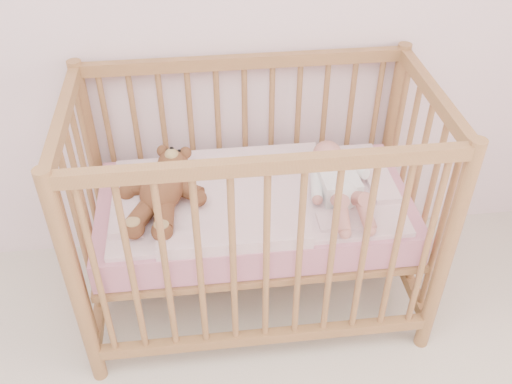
{
  "coord_description": "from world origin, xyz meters",
  "views": [
    {
      "loc": [
        0.19,
        -0.11,
        1.96
      ],
      "look_at": [
        0.39,
        1.55,
        0.62
      ],
      "focal_mm": 40.0,
      "sensor_mm": 36.0,
      "label": 1
    }
  ],
  "objects": [
    {
      "name": "crib",
      "position": [
        0.39,
        1.6,
        0.5
      ],
      "size": [
        1.36,
        0.76,
        1.0
      ],
      "primitive_type": null,
      "color": "olive",
      "rests_on": "floor"
    },
    {
      "name": "mattress",
      "position": [
        0.39,
        1.6,
        0.49
      ],
      "size": [
        1.22,
        0.62,
        0.13
      ],
      "primitive_type": "cube",
      "color": "#C57B8F",
      "rests_on": "crib"
    },
    {
      "name": "blanket",
      "position": [
        0.39,
        1.6,
        0.56
      ],
      "size": [
        1.1,
        0.58,
        0.06
      ],
      "primitive_type": null,
      "color": "pink",
      "rests_on": "mattress"
    },
    {
      "name": "baby",
      "position": [
        0.71,
        1.58,
        0.64
      ],
      "size": [
        0.28,
        0.55,
        0.13
      ],
      "primitive_type": null,
      "rotation": [
        0.0,
        0.0,
        0.04
      ],
      "color": "white",
      "rests_on": "blanket"
    },
    {
      "name": "teddy_bear",
      "position": [
        0.04,
        1.58,
        0.65
      ],
      "size": [
        0.46,
        0.57,
        0.14
      ],
      "primitive_type": null,
      "rotation": [
        0.0,
        0.0,
        -0.25
      ],
      "color": "brown",
      "rests_on": "blanket"
    }
  ]
}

